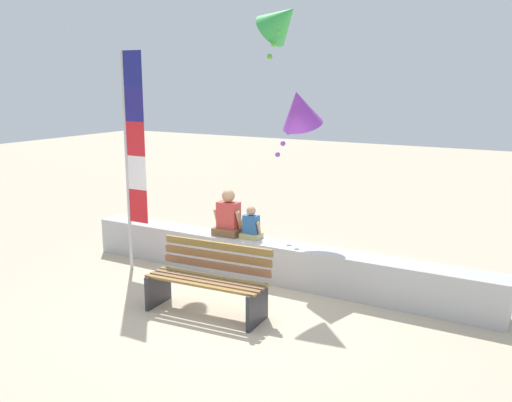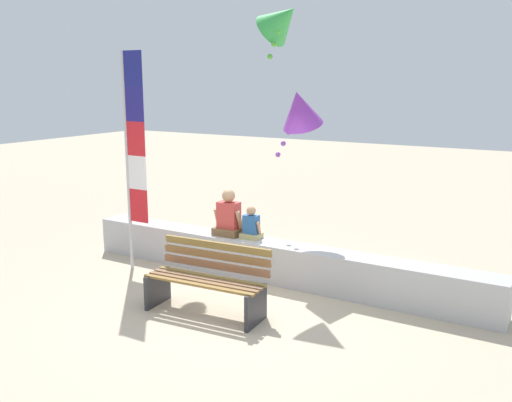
{
  "view_description": "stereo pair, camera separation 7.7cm",
  "coord_description": "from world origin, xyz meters",
  "px_view_note": "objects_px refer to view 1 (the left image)",
  "views": [
    {
      "loc": [
        3.78,
        -5.98,
        2.94
      ],
      "look_at": [
        -0.31,
        1.13,
        1.19
      ],
      "focal_mm": 39.57,
      "sensor_mm": 36.0,
      "label": 1
    },
    {
      "loc": [
        3.84,
        -5.94,
        2.94
      ],
      "look_at": [
        -0.31,
        1.13,
        1.19
      ],
      "focal_mm": 39.57,
      "sensor_mm": 36.0,
      "label": 2
    }
  ],
  "objects_px": {
    "park_bench": "(209,281)",
    "person_adult": "(229,217)",
    "flag_banner": "(132,148)",
    "kite_purple": "(299,109)",
    "kite_green": "(282,20)",
    "person_child": "(251,226)"
  },
  "relations": [
    {
      "from": "person_child",
      "to": "kite_green",
      "type": "relative_size",
      "value": 0.52
    },
    {
      "from": "person_child",
      "to": "kite_purple",
      "type": "bearing_deg",
      "value": 48.48
    },
    {
      "from": "person_adult",
      "to": "flag_banner",
      "type": "distance_m",
      "value": 1.8
    },
    {
      "from": "person_adult",
      "to": "flag_banner",
      "type": "relative_size",
      "value": 0.21
    },
    {
      "from": "person_adult",
      "to": "kite_purple",
      "type": "distance_m",
      "value": 1.97
    },
    {
      "from": "park_bench",
      "to": "person_child",
      "type": "relative_size",
      "value": 3.22
    },
    {
      "from": "person_child",
      "to": "kite_purple",
      "type": "relative_size",
      "value": 0.45
    },
    {
      "from": "person_adult",
      "to": "person_child",
      "type": "distance_m",
      "value": 0.41
    },
    {
      "from": "park_bench",
      "to": "person_adult",
      "type": "height_order",
      "value": "person_adult"
    },
    {
      "from": "flag_banner",
      "to": "kite_green",
      "type": "height_order",
      "value": "kite_green"
    },
    {
      "from": "park_bench",
      "to": "kite_purple",
      "type": "xyz_separation_m",
      "value": [
        0.26,
        2.07,
        2.11
      ]
    },
    {
      "from": "park_bench",
      "to": "flag_banner",
      "type": "height_order",
      "value": "flag_banner"
    },
    {
      "from": "park_bench",
      "to": "kite_green",
      "type": "relative_size",
      "value": 1.68
    },
    {
      "from": "park_bench",
      "to": "person_adult",
      "type": "bearing_deg",
      "value": 113.41
    },
    {
      "from": "person_child",
      "to": "kite_green",
      "type": "bearing_deg",
      "value": 77.16
    },
    {
      "from": "flag_banner",
      "to": "kite_green",
      "type": "relative_size",
      "value": 3.49
    },
    {
      "from": "flag_banner",
      "to": "kite_green",
      "type": "bearing_deg",
      "value": 36.86
    },
    {
      "from": "flag_banner",
      "to": "kite_purple",
      "type": "relative_size",
      "value": 3.0
    },
    {
      "from": "person_adult",
      "to": "person_child",
      "type": "height_order",
      "value": "person_adult"
    },
    {
      "from": "person_adult",
      "to": "kite_green",
      "type": "xyz_separation_m",
      "value": [
        0.56,
        0.66,
        2.95
      ]
    },
    {
      "from": "kite_purple",
      "to": "kite_green",
      "type": "bearing_deg",
      "value": 166.39
    },
    {
      "from": "park_bench",
      "to": "person_child",
      "type": "bearing_deg",
      "value": 99.2
    }
  ]
}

